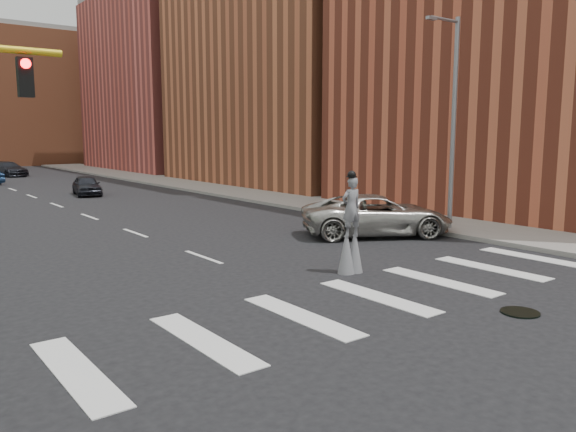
{
  "coord_description": "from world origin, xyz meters",
  "views": [
    {
      "loc": [
        -9.19,
        -8.86,
        4.22
      ],
      "look_at": [
        1.26,
        4.82,
        1.7
      ],
      "focal_mm": 35.0,
      "sensor_mm": 36.0,
      "label": 1
    }
  ],
  "objects": [
    {
      "name": "ground_plane",
      "position": [
        0.0,
        0.0,
        0.0
      ],
      "size": [
        160.0,
        160.0,
        0.0
      ],
      "primitive_type": "plane",
      "color": "black",
      "rests_on": "ground"
    },
    {
      "name": "sidewalk_right",
      "position": [
        12.5,
        25.0,
        0.09
      ],
      "size": [
        5.0,
        90.0,
        0.18
      ],
      "primitive_type": "cube",
      "color": "slate",
      "rests_on": "ground"
    },
    {
      "name": "manhole",
      "position": [
        3.0,
        -2.0,
        0.02
      ],
      "size": [
        0.9,
        0.9,
        0.04
      ],
      "primitive_type": "cylinder",
      "color": "black",
      "rests_on": "ground"
    },
    {
      "name": "building_near",
      "position": [
        22.0,
        8.0,
        11.0
      ],
      "size": [
        16.0,
        20.0,
        22.0
      ],
      "primitive_type": "cube",
      "color": "#9B402A",
      "rests_on": "ground"
    },
    {
      "name": "building_mid",
      "position": [
        22.0,
        30.0,
        12.0
      ],
      "size": [
        16.0,
        22.0,
        24.0
      ],
      "primitive_type": "cube",
      "color": "#A55634",
      "rests_on": "ground"
    },
    {
      "name": "building_far",
      "position": [
        22.0,
        54.0,
        10.0
      ],
      "size": [
        16.0,
        22.0,
        20.0
      ],
      "primitive_type": "cube",
      "color": "#BC4F45",
      "rests_on": "ground"
    },
    {
      "name": "streetlight",
      "position": [
        10.9,
        6.0,
        4.9
      ],
      "size": [
        2.05,
        0.2,
        9.0
      ],
      "color": "slate",
      "rests_on": "ground"
    },
    {
      "name": "stilt_performer",
      "position": [
        2.52,
        3.32,
        1.27
      ],
      "size": [
        0.84,
        0.55,
        3.14
      ],
      "rotation": [
        0.0,
        0.0,
        3.05
      ],
      "color": "black",
      "rests_on": "ground"
    },
    {
      "name": "suv_crossing",
      "position": [
        7.85,
        7.32,
        0.86
      ],
      "size": [
        6.81,
        5.55,
        1.72
      ],
      "primitive_type": "imported",
      "rotation": [
        0.0,
        0.0,
        1.05
      ],
      "color": "#B0ADA6",
      "rests_on": "ground"
    },
    {
      "name": "car_near",
      "position": [
        3.24,
        30.42,
        0.68
      ],
      "size": [
        2.26,
        4.22,
        1.37
      ],
      "primitive_type": "imported",
      "rotation": [
        0.0,
        0.0,
        -0.17
      ],
      "color": "black",
      "rests_on": "ground"
    },
    {
      "name": "car_far",
      "position": [
        2.69,
        52.92,
        0.73
      ],
      "size": [
        3.36,
        5.4,
        1.46
      ],
      "primitive_type": "imported",
      "rotation": [
        0.0,
        0.0,
        0.28
      ],
      "color": "black",
      "rests_on": "ground"
    }
  ]
}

